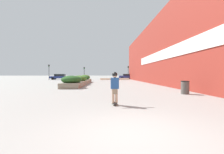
% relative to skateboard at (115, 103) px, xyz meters
% --- Properties ---
extents(ground_plane, '(300.00, 300.00, 0.00)m').
position_rel_skateboard_xyz_m(ground_plane, '(0.31, -3.42, -0.07)').
color(ground_plane, gray).
extents(building_wall_right, '(0.67, 46.73, 9.41)m').
position_rel_skateboard_xyz_m(building_wall_right, '(6.85, 13.12, 4.63)').
color(building_wall_right, maroon).
rests_on(building_wall_right, ground_plane).
extents(planter_box, '(2.06, 13.82, 1.31)m').
position_rel_skateboard_xyz_m(planter_box, '(-3.95, 14.13, 0.50)').
color(planter_box, gray).
rests_on(planter_box, ground_plane).
extents(skateboard, '(0.25, 0.65, 0.09)m').
position_rel_skateboard_xyz_m(skateboard, '(0.00, 0.00, 0.00)').
color(skateboard, black).
rests_on(skateboard, ground_plane).
extents(skateboarder, '(1.34, 0.25, 1.44)m').
position_rel_skateboard_xyz_m(skateboarder, '(0.00, 0.00, 0.90)').
color(skateboarder, tan).
rests_on(skateboarder, skateboard).
extents(trash_bin, '(0.58, 0.58, 0.95)m').
position_rel_skateboard_xyz_m(trash_bin, '(5.30, 3.55, 0.41)').
color(trash_bin, '#514C47').
rests_on(trash_bin, ground_plane).
extents(car_leftmost, '(4.05, 1.95, 1.38)m').
position_rel_skateboard_xyz_m(car_leftmost, '(14.58, 32.87, 0.67)').
color(car_leftmost, silver).
rests_on(car_leftmost, ground_plane).
extents(car_center_left, '(4.34, 1.95, 1.48)m').
position_rel_skateboard_xyz_m(car_center_left, '(5.81, 36.04, 0.71)').
color(car_center_left, navy).
rests_on(car_center_left, ground_plane).
extents(car_center_right, '(4.51, 2.07, 1.47)m').
position_rel_skateboard_xyz_m(car_center_right, '(-12.32, 32.69, 0.71)').
color(car_center_right, navy).
rests_on(car_center_right, ground_plane).
extents(traffic_light_left, '(0.28, 0.30, 3.15)m').
position_rel_skateboard_xyz_m(traffic_light_left, '(-5.47, 29.51, 2.10)').
color(traffic_light_left, black).
rests_on(traffic_light_left, ground_plane).
extents(traffic_light_right, '(0.28, 0.30, 3.44)m').
position_rel_skateboard_xyz_m(traffic_light_right, '(5.30, 29.91, 2.28)').
color(traffic_light_right, black).
rests_on(traffic_light_right, ground_plane).
extents(traffic_light_far_left, '(0.28, 0.30, 3.71)m').
position_rel_skateboard_xyz_m(traffic_light_far_left, '(-13.87, 29.58, 2.44)').
color(traffic_light_far_left, black).
rests_on(traffic_light_far_left, ground_plane).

